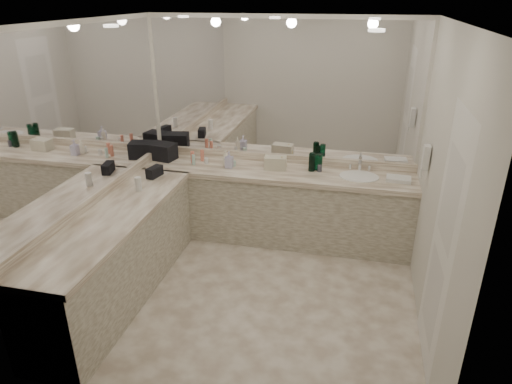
% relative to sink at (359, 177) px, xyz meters
% --- Properties ---
extents(floor, '(3.20, 3.20, 0.00)m').
position_rel_sink_xyz_m(floor, '(-0.95, -1.20, -0.90)').
color(floor, beige).
rests_on(floor, ground).
extents(ceiling, '(3.20, 3.20, 0.00)m').
position_rel_sink_xyz_m(ceiling, '(-0.95, -1.20, 1.71)').
color(ceiling, white).
rests_on(ceiling, floor).
extents(wall_back, '(3.20, 0.02, 2.60)m').
position_rel_sink_xyz_m(wall_back, '(-0.95, 0.30, 0.41)').
color(wall_back, beige).
rests_on(wall_back, floor).
extents(wall_left, '(0.02, 3.00, 2.60)m').
position_rel_sink_xyz_m(wall_left, '(-2.55, -1.20, 0.41)').
color(wall_left, beige).
rests_on(wall_left, floor).
extents(wall_right, '(0.02, 3.00, 2.60)m').
position_rel_sink_xyz_m(wall_right, '(0.65, -1.20, 0.41)').
color(wall_right, beige).
rests_on(wall_right, floor).
extents(vanity_back_base, '(3.20, 0.60, 0.84)m').
position_rel_sink_xyz_m(vanity_back_base, '(-0.95, 0.00, -0.48)').
color(vanity_back_base, beige).
rests_on(vanity_back_base, floor).
extents(vanity_back_top, '(3.20, 0.64, 0.06)m').
position_rel_sink_xyz_m(vanity_back_top, '(-0.95, -0.01, -0.03)').
color(vanity_back_top, '#F1E3CD').
rests_on(vanity_back_top, vanity_back_base).
extents(vanity_left_base, '(0.60, 2.40, 0.84)m').
position_rel_sink_xyz_m(vanity_left_base, '(-2.25, -1.50, -0.48)').
color(vanity_left_base, beige).
rests_on(vanity_left_base, floor).
extents(vanity_left_top, '(0.64, 2.42, 0.06)m').
position_rel_sink_xyz_m(vanity_left_top, '(-2.24, -1.50, -0.03)').
color(vanity_left_top, '#F1E3CD').
rests_on(vanity_left_top, vanity_left_base).
extents(backsplash_back, '(3.20, 0.04, 0.10)m').
position_rel_sink_xyz_m(backsplash_back, '(-0.95, 0.28, 0.05)').
color(backsplash_back, '#F1E3CD').
rests_on(backsplash_back, vanity_back_top).
extents(backsplash_left, '(0.04, 3.00, 0.10)m').
position_rel_sink_xyz_m(backsplash_left, '(-2.53, -1.20, 0.05)').
color(backsplash_left, '#F1E3CD').
rests_on(backsplash_left, vanity_left_top).
extents(mirror_back, '(3.12, 0.01, 1.55)m').
position_rel_sink_xyz_m(mirror_back, '(-0.95, 0.29, 0.88)').
color(mirror_back, white).
rests_on(mirror_back, wall_back).
extents(mirror_left, '(0.01, 2.92, 1.55)m').
position_rel_sink_xyz_m(mirror_left, '(-2.54, -1.20, 0.88)').
color(mirror_left, white).
rests_on(mirror_left, wall_left).
extents(sink, '(0.44, 0.44, 0.03)m').
position_rel_sink_xyz_m(sink, '(0.00, 0.00, 0.00)').
color(sink, white).
rests_on(sink, vanity_back_top).
extents(faucet, '(0.24, 0.16, 0.14)m').
position_rel_sink_xyz_m(faucet, '(0.00, 0.21, 0.07)').
color(faucet, silver).
rests_on(faucet, vanity_back_top).
extents(wall_phone, '(0.06, 0.10, 0.24)m').
position_rel_sink_xyz_m(wall_phone, '(0.61, -0.50, 0.46)').
color(wall_phone, white).
rests_on(wall_phone, wall_right).
extents(door, '(0.02, 0.82, 2.10)m').
position_rel_sink_xyz_m(door, '(0.64, -1.70, 0.16)').
color(door, white).
rests_on(door, wall_right).
extents(black_toiletry_bag, '(0.39, 0.29, 0.20)m').
position_rel_sink_xyz_m(black_toiletry_bag, '(-2.42, 0.06, 0.11)').
color(black_toiletry_bag, black).
rests_on(black_toiletry_bag, vanity_back_top).
extents(black_bag_spill, '(0.14, 0.22, 0.11)m').
position_rel_sink_xyz_m(black_bag_spill, '(-2.25, -0.52, 0.06)').
color(black_bag_spill, black).
rests_on(black_bag_spill, vanity_left_top).
extents(cream_cosmetic_case, '(0.27, 0.18, 0.15)m').
position_rel_sink_xyz_m(cream_cosmetic_case, '(-0.97, 0.04, 0.08)').
color(cream_cosmetic_case, beige).
rests_on(cream_cosmetic_case, vanity_back_top).
extents(hand_towel, '(0.28, 0.19, 0.04)m').
position_rel_sink_xyz_m(hand_towel, '(0.43, -0.03, 0.03)').
color(hand_towel, white).
rests_on(hand_towel, vanity_back_top).
extents(lotion_left, '(0.07, 0.07, 0.16)m').
position_rel_sink_xyz_m(lotion_left, '(-2.25, -0.92, 0.08)').
color(lotion_left, white).
rests_on(lotion_left, vanity_left_top).
extents(soap_bottle_a, '(0.09, 0.09, 0.19)m').
position_rel_sink_xyz_m(soap_bottle_a, '(-1.57, 0.02, 0.10)').
color(soap_bottle_a, white).
rests_on(soap_bottle_a, vanity_back_top).
extents(soap_bottle_b, '(0.09, 0.09, 0.20)m').
position_rel_sink_xyz_m(soap_bottle_b, '(-1.51, -0.04, 0.10)').
color(soap_bottle_b, silver).
rests_on(soap_bottle_b, vanity_back_top).
extents(soap_bottle_c, '(0.15, 0.15, 0.15)m').
position_rel_sink_xyz_m(soap_bottle_c, '(-0.90, 0.04, 0.08)').
color(soap_bottle_c, beige).
rests_on(soap_bottle_c, vanity_back_top).
extents(green_bottle_0, '(0.07, 0.07, 0.21)m').
position_rel_sink_xyz_m(green_bottle_0, '(-0.55, 0.07, 0.11)').
color(green_bottle_0, '#084426').
rests_on(green_bottle_0, vanity_back_top).
extents(green_bottle_1, '(0.07, 0.07, 0.20)m').
position_rel_sink_xyz_m(green_bottle_1, '(-0.46, 0.10, 0.11)').
color(green_bottle_1, '#084426').
rests_on(green_bottle_1, vanity_back_top).
extents(green_bottle_2, '(0.06, 0.06, 0.19)m').
position_rel_sink_xyz_m(green_bottle_2, '(-0.52, 0.11, 0.10)').
color(green_bottle_2, '#084426').
rests_on(green_bottle_2, vanity_back_top).
extents(green_bottle_3, '(0.06, 0.06, 0.22)m').
position_rel_sink_xyz_m(green_bottle_3, '(-0.55, 0.08, 0.11)').
color(green_bottle_3, '#084426').
rests_on(green_bottle_3, vanity_back_top).
extents(amenity_bottle_0, '(0.06, 0.06, 0.06)m').
position_rel_sink_xyz_m(amenity_bottle_0, '(-1.48, 0.02, 0.04)').
color(amenity_bottle_0, silver).
rests_on(amenity_bottle_0, vanity_back_top).
extents(amenity_bottle_1, '(0.05, 0.05, 0.14)m').
position_rel_sink_xyz_m(amenity_bottle_1, '(-1.90, 0.11, 0.08)').
color(amenity_bottle_1, '#E57F66').
rests_on(amenity_bottle_1, vanity_back_top).
extents(amenity_bottle_2, '(0.05, 0.05, 0.09)m').
position_rel_sink_xyz_m(amenity_bottle_2, '(-0.45, 0.07, 0.05)').
color(amenity_bottle_2, '#3F3F4C').
rests_on(amenity_bottle_2, vanity_back_top).
extents(amenity_bottle_3, '(0.04, 0.04, 0.08)m').
position_rel_sink_xyz_m(amenity_bottle_3, '(-1.58, 0.08, 0.05)').
color(amenity_bottle_3, white).
rests_on(amenity_bottle_3, vanity_back_top).
extents(amenity_bottle_4, '(0.04, 0.04, 0.13)m').
position_rel_sink_xyz_m(amenity_bottle_4, '(-1.96, -0.05, 0.07)').
color(amenity_bottle_4, silver).
rests_on(amenity_bottle_4, vanity_back_top).
extents(amenity_bottle_5, '(0.05, 0.05, 0.14)m').
position_rel_sink_xyz_m(amenity_bottle_5, '(-1.99, 0.02, 0.08)').
color(amenity_bottle_5, '#E57F66').
rests_on(amenity_bottle_5, vanity_back_top).
extents(amenity_bottle_6, '(0.05, 0.05, 0.07)m').
position_rel_sink_xyz_m(amenity_bottle_6, '(-1.82, 0.03, 0.04)').
color(amenity_bottle_6, white).
rests_on(amenity_bottle_6, vanity_back_top).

